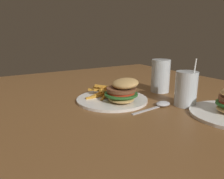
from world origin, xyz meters
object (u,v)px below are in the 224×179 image
object	(u,v)px
meal_plate_near	(117,94)
beer_glass	(160,77)
spoon	(162,104)
juice_glass	(186,91)

from	to	relation	value
meal_plate_near	beer_glass	bearing A→B (deg)	97.02
spoon	beer_glass	bearing A→B (deg)	42.70
beer_glass	juice_glass	size ratio (longest dim) A/B	0.84
meal_plate_near	spoon	xyz separation A→B (m)	(0.12, 0.11, -0.02)
juice_glass	spoon	size ratio (longest dim) A/B	0.95
meal_plate_near	beer_glass	world-z (taller)	beer_glass
beer_glass	spoon	distance (m)	0.21
meal_plate_near	spoon	bearing A→B (deg)	41.83
beer_glass	spoon	xyz separation A→B (m)	(0.15, -0.14, -0.06)
beer_glass	spoon	bearing A→B (deg)	-41.50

